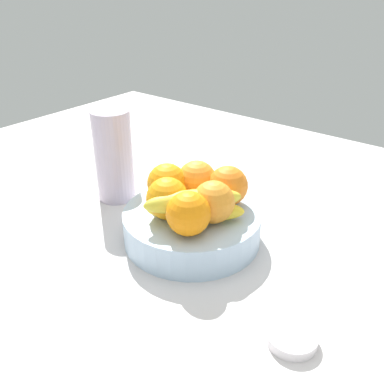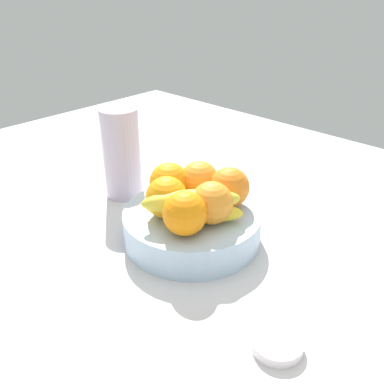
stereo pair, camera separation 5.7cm
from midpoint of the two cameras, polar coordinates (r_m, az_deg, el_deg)
ground_plane at (r=78.26cm, az=-0.20°, el=-8.50°), size 180.00×140.00×3.00cm
fruit_bowl at (r=78.26cm, az=-2.09°, el=-4.55°), size 25.25×25.25×5.93cm
orange_front_left at (r=79.60cm, az=-1.40°, el=1.59°), size 7.45×7.45×7.45cm
orange_front_right at (r=78.76cm, az=-5.45°, el=1.16°), size 7.45×7.45×7.45cm
orange_center at (r=73.54cm, az=-5.57°, el=-0.91°), size 7.45×7.45×7.45cm
orange_back_left at (r=68.98cm, az=-3.02°, el=-2.91°), size 7.45×7.45×7.45cm
orange_back_right at (r=72.06cm, az=0.63°, el=-1.41°), size 7.45×7.45×7.45cm
orange_top_stack at (r=77.49cm, az=2.76°, el=0.79°), size 7.45×7.45×7.45cm
banana_bunch at (r=72.23cm, az=-1.95°, el=-1.93°), size 16.13×15.66×6.20cm
thermos_tumbler at (r=91.67cm, az=-12.29°, el=4.77°), size 8.05×8.05×19.75cm
jar_lid at (r=61.35cm, az=10.60°, el=-18.84°), size 7.01×7.01×1.53cm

